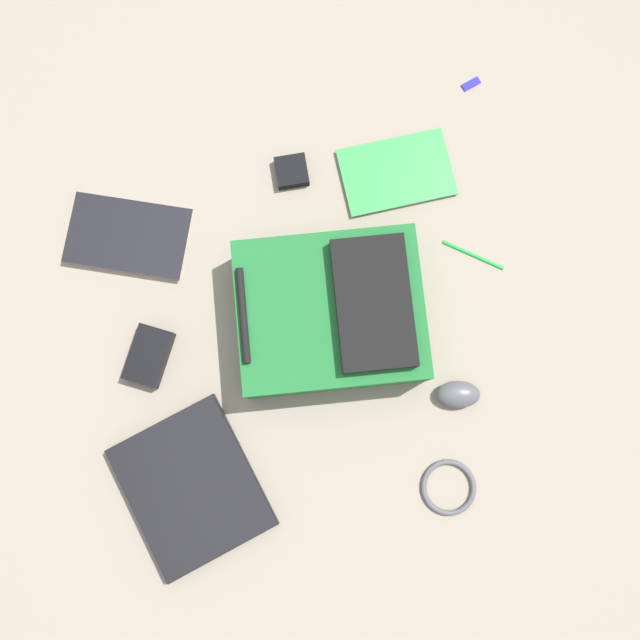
% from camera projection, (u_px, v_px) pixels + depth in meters
% --- Properties ---
extents(ground_plane, '(3.35, 3.35, 0.00)m').
position_uv_depth(ground_plane, '(310.00, 313.00, 1.47)').
color(ground_plane, gray).
extents(backpack, '(0.36, 0.42, 0.16)m').
position_uv_depth(backpack, '(333.00, 313.00, 1.40)').
color(backpack, '#1E662D').
rests_on(backpack, ground_plane).
extents(laptop, '(0.38, 0.34, 0.03)m').
position_uv_depth(laptop, '(192.00, 487.00, 1.39)').
color(laptop, black).
rests_on(laptop, ground_plane).
extents(book_red, '(0.17, 0.26, 0.01)m').
position_uv_depth(book_red, '(397.00, 173.00, 1.51)').
color(book_red, silver).
rests_on(book_red, ground_plane).
extents(book_comic, '(0.25, 0.31, 0.02)m').
position_uv_depth(book_comic, '(129.00, 236.00, 1.48)').
color(book_comic, silver).
rests_on(book_comic, ground_plane).
extents(computer_mouse, '(0.08, 0.11, 0.04)m').
position_uv_depth(computer_mouse, '(458.00, 394.00, 1.42)').
color(computer_mouse, '#4C4C51').
rests_on(computer_mouse, ground_plane).
extents(cable_coil, '(0.12, 0.12, 0.01)m').
position_uv_depth(cable_coil, '(448.00, 487.00, 1.40)').
color(cable_coil, '#4C4C51').
rests_on(cable_coil, ground_plane).
extents(power_brick, '(0.15, 0.13, 0.04)m').
position_uv_depth(power_brick, '(149.00, 356.00, 1.43)').
color(power_brick, black).
rests_on(power_brick, ground_plane).
extents(pen_black, '(0.09, 0.13, 0.01)m').
position_uv_depth(pen_black, '(473.00, 255.00, 1.48)').
color(pen_black, '#198C33').
rests_on(pen_black, ground_plane).
extents(earbud_pouch, '(0.07, 0.07, 0.03)m').
position_uv_depth(earbud_pouch, '(292.00, 171.00, 1.50)').
color(earbud_pouch, black).
rests_on(earbud_pouch, ground_plane).
extents(usb_stick, '(0.03, 0.05, 0.01)m').
position_uv_depth(usb_stick, '(471.00, 84.00, 1.54)').
color(usb_stick, '#191999').
rests_on(usb_stick, ground_plane).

